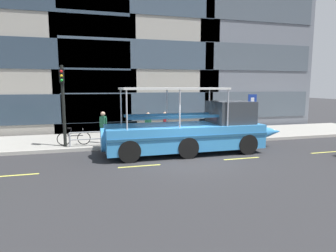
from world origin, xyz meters
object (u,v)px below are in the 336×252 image
(leaned_bicycle, at_px, (74,138))
(pedestrian_near_bow, at_px, (222,120))
(pedestrian_mid_right, at_px, (148,123))
(traffic_light_pole, at_px, (63,98))
(duck_tour_boat, at_px, (195,131))
(pedestrian_mid_left, at_px, (165,122))
(pedestrian_near_stern, at_px, (103,124))
(parking_sign, at_px, (252,108))

(leaned_bicycle, distance_m, pedestrian_near_bow, 9.24)
(pedestrian_near_bow, xyz_separation_m, pedestrian_mid_right, (-4.86, 0.18, -0.04))
(traffic_light_pole, height_order, duck_tour_boat, traffic_light_pole)
(leaned_bicycle, height_order, duck_tour_boat, duck_tour_boat)
(leaned_bicycle, bearing_deg, pedestrian_mid_left, 8.71)
(leaned_bicycle, bearing_deg, traffic_light_pole, -152.47)
(traffic_light_pole, bearing_deg, pedestrian_mid_right, 15.48)
(pedestrian_mid_left, bearing_deg, pedestrian_near_bow, 1.49)
(traffic_light_pole, xyz_separation_m, leaned_bicycle, (0.43, 0.23, -2.18))
(duck_tour_boat, height_order, pedestrian_near_stern, duck_tour_boat)
(pedestrian_mid_left, bearing_deg, traffic_light_pole, -169.74)
(traffic_light_pole, relative_size, pedestrian_near_stern, 2.39)
(pedestrian_near_bow, bearing_deg, leaned_bicycle, -174.32)
(traffic_light_pole, height_order, leaned_bicycle, traffic_light_pole)
(pedestrian_near_bow, distance_m, pedestrian_mid_right, 4.87)
(leaned_bicycle, xyz_separation_m, pedestrian_mid_left, (5.30, 0.81, 0.60))
(pedestrian_mid_left, bearing_deg, pedestrian_mid_right, 164.30)
(duck_tour_boat, distance_m, pedestrian_near_stern, 5.18)
(traffic_light_pole, xyz_separation_m, parking_sign, (11.36, 0.46, -0.76))
(pedestrian_mid_right, bearing_deg, leaned_bicycle, -165.83)
(pedestrian_near_bow, height_order, pedestrian_mid_right, pedestrian_near_bow)
(parking_sign, relative_size, pedestrian_mid_left, 1.64)
(duck_tour_boat, bearing_deg, parking_sign, 29.61)
(pedestrian_near_bow, bearing_deg, traffic_light_pole, -173.25)
(traffic_light_pole, height_order, pedestrian_mid_right, traffic_light_pole)
(traffic_light_pole, xyz_separation_m, pedestrian_mid_left, (5.73, 1.04, -1.58))
(leaned_bicycle, relative_size, duck_tour_boat, 0.18)
(leaned_bicycle, distance_m, duck_tour_boat, 6.53)
(duck_tour_boat, height_order, pedestrian_near_bow, duck_tour_boat)
(leaned_bicycle, bearing_deg, pedestrian_mid_right, 14.17)
(pedestrian_mid_right, bearing_deg, pedestrian_near_bow, -2.07)
(pedestrian_mid_left, bearing_deg, pedestrian_near_stern, -170.04)
(pedestrian_mid_right, xyz_separation_m, pedestrian_near_stern, (-2.73, -0.93, 0.12))
(pedestrian_mid_left, relative_size, pedestrian_near_stern, 0.91)
(leaned_bicycle, relative_size, pedestrian_mid_right, 1.11)
(parking_sign, relative_size, leaned_bicycle, 1.52)
(parking_sign, bearing_deg, pedestrian_near_bow, 158.83)
(leaned_bicycle, xyz_separation_m, pedestrian_near_bow, (9.18, 0.91, 0.61))
(parking_sign, distance_m, duck_tour_boat, 5.78)
(pedestrian_mid_right, relative_size, pedestrian_near_stern, 0.89)
(duck_tour_boat, bearing_deg, leaned_bicycle, 156.55)
(pedestrian_near_stern, bearing_deg, pedestrian_mid_right, 18.79)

